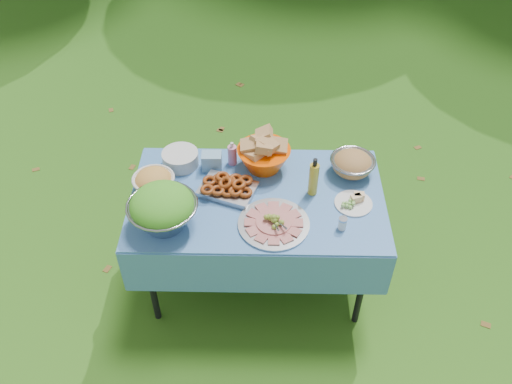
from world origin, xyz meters
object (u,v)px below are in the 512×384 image
at_px(salad_bowl, 162,209).
at_px(plate_stack, 180,159).
at_px(oil_bottle, 314,176).
at_px(bread_bowl, 264,154).
at_px(pasta_bowl_steel, 352,164).
at_px(picnic_table, 257,240).
at_px(charcuterie_platter, 274,219).

bearing_deg(salad_bowl, plate_stack, 86.96).
distance_m(plate_stack, oil_bottle, 0.83).
distance_m(bread_bowl, pasta_bowl_steel, 0.53).
xyz_separation_m(picnic_table, bread_bowl, (0.03, 0.26, 0.49)).
bearing_deg(picnic_table, salad_bowl, -155.27).
bearing_deg(charcuterie_platter, oil_bottle, 49.04).
height_order(salad_bowl, oil_bottle, oil_bottle).
relative_size(bread_bowl, pasta_bowl_steel, 1.22).
relative_size(pasta_bowl_steel, charcuterie_platter, 0.67).
distance_m(picnic_table, charcuterie_platter, 0.49).
xyz_separation_m(plate_stack, pasta_bowl_steel, (1.04, -0.06, 0.03)).
relative_size(picnic_table, charcuterie_platter, 3.70).
distance_m(salad_bowl, plate_stack, 0.51).
xyz_separation_m(charcuterie_platter, oil_bottle, (0.23, 0.26, 0.08)).
distance_m(picnic_table, bread_bowl, 0.55).
bearing_deg(picnic_table, oil_bottle, 6.96).
xyz_separation_m(salad_bowl, bread_bowl, (0.54, 0.49, -0.02)).
distance_m(picnic_table, pasta_bowl_steel, 0.75).
distance_m(salad_bowl, pasta_bowl_steel, 1.16).
height_order(bread_bowl, pasta_bowl_steel, bread_bowl).
relative_size(plate_stack, oil_bottle, 0.88).
bearing_deg(pasta_bowl_steel, plate_stack, 176.82).
relative_size(bread_bowl, charcuterie_platter, 0.82).
distance_m(bread_bowl, charcuterie_platter, 0.49).
height_order(bread_bowl, oil_bottle, oil_bottle).
relative_size(picnic_table, pasta_bowl_steel, 5.53).
relative_size(picnic_table, plate_stack, 6.59).
height_order(salad_bowl, pasta_bowl_steel, salad_bowl).
xyz_separation_m(picnic_table, salad_bowl, (-0.50, -0.23, 0.50)).
height_order(charcuterie_platter, oil_bottle, oil_bottle).
distance_m(picnic_table, plate_stack, 0.69).
bearing_deg(salad_bowl, oil_bottle, 18.21).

